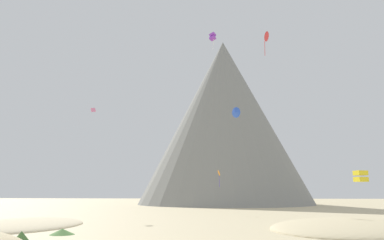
{
  "coord_description": "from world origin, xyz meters",
  "views": [
    {
      "loc": [
        5.9,
        -31.15,
        4.71
      ],
      "look_at": [
        0.35,
        43.9,
        18.75
      ],
      "focal_mm": 35.45,
      "sensor_mm": 36.0,
      "label": 1
    }
  ],
  "objects_px": {
    "kite_orange_low": "(219,173)",
    "bush_near_left": "(50,221)",
    "bush_mid_center": "(62,232)",
    "kite_yellow_low": "(361,176)",
    "kite_blue_mid": "(236,112)",
    "kite_pink_mid": "(93,110)",
    "bush_low_patch": "(21,236)",
    "kite_violet_high": "(213,37)",
    "kite_red_high": "(266,37)",
    "rock_massif": "(226,125)"
  },
  "relations": [
    {
      "from": "bush_low_patch",
      "to": "kite_orange_low",
      "type": "height_order",
      "value": "kite_orange_low"
    },
    {
      "from": "kite_violet_high",
      "to": "kite_blue_mid",
      "type": "distance_m",
      "value": 26.94
    },
    {
      "from": "bush_low_patch",
      "to": "kite_pink_mid",
      "type": "distance_m",
      "value": 46.75
    },
    {
      "from": "kite_red_high",
      "to": "bush_near_left",
      "type": "bearing_deg",
      "value": -46.13
    },
    {
      "from": "rock_massif",
      "to": "kite_violet_high",
      "type": "relative_size",
      "value": 16.43
    },
    {
      "from": "bush_low_patch",
      "to": "bush_mid_center",
      "type": "distance_m",
      "value": 5.65
    },
    {
      "from": "bush_mid_center",
      "to": "kite_pink_mid",
      "type": "relative_size",
      "value": 2.58
    },
    {
      "from": "bush_low_patch",
      "to": "rock_massif",
      "type": "height_order",
      "value": "rock_massif"
    },
    {
      "from": "bush_near_left",
      "to": "kite_orange_low",
      "type": "height_order",
      "value": "kite_orange_low"
    },
    {
      "from": "kite_red_high",
      "to": "bush_mid_center",
      "type": "bearing_deg",
      "value": -22.04
    },
    {
      "from": "bush_near_left",
      "to": "kite_violet_high",
      "type": "bearing_deg",
      "value": 54.08
    },
    {
      "from": "kite_yellow_low",
      "to": "kite_blue_mid",
      "type": "bearing_deg",
      "value": -151.85
    },
    {
      "from": "bush_near_left",
      "to": "bush_low_patch",
      "type": "bearing_deg",
      "value": -73.62
    },
    {
      "from": "rock_massif",
      "to": "kite_orange_low",
      "type": "xyz_separation_m",
      "value": [
        -2.55,
        -57.09,
        -19.94
      ]
    },
    {
      "from": "kite_orange_low",
      "to": "bush_low_patch",
      "type": "bearing_deg",
      "value": 144.03
    },
    {
      "from": "bush_near_left",
      "to": "rock_massif",
      "type": "height_order",
      "value": "rock_massif"
    },
    {
      "from": "bush_low_patch",
      "to": "kite_red_high",
      "type": "distance_m",
      "value": 48.24
    },
    {
      "from": "kite_orange_low",
      "to": "kite_red_high",
      "type": "bearing_deg",
      "value": -168.56
    },
    {
      "from": "kite_pink_mid",
      "to": "bush_near_left",
      "type": "bearing_deg",
      "value": -87.37
    },
    {
      "from": "bush_near_left",
      "to": "kite_blue_mid",
      "type": "xyz_separation_m",
      "value": [
        27.02,
        15.83,
        18.53
      ]
    },
    {
      "from": "bush_near_left",
      "to": "rock_massif",
      "type": "relative_size",
      "value": 0.02
    },
    {
      "from": "bush_low_patch",
      "to": "kite_orange_low",
      "type": "relative_size",
      "value": 0.42
    },
    {
      "from": "bush_low_patch",
      "to": "kite_yellow_low",
      "type": "bearing_deg",
      "value": 24.18
    },
    {
      "from": "rock_massif",
      "to": "kite_yellow_low",
      "type": "bearing_deg",
      "value": -78.93
    },
    {
      "from": "bush_mid_center",
      "to": "bush_near_left",
      "type": "bearing_deg",
      "value": 119.68
    },
    {
      "from": "bush_mid_center",
      "to": "kite_red_high",
      "type": "distance_m",
      "value": 44.66
    },
    {
      "from": "bush_mid_center",
      "to": "kite_blue_mid",
      "type": "relative_size",
      "value": 1.35
    },
    {
      "from": "bush_mid_center",
      "to": "kite_orange_low",
      "type": "xyz_separation_m",
      "value": [
        16.99,
        38.95,
        7.99
      ]
    },
    {
      "from": "kite_red_high",
      "to": "kite_orange_low",
      "type": "bearing_deg",
      "value": -126.7
    },
    {
      "from": "bush_near_left",
      "to": "kite_pink_mid",
      "type": "height_order",
      "value": "kite_pink_mid"
    },
    {
      "from": "bush_near_left",
      "to": "kite_violet_high",
      "type": "xyz_separation_m",
      "value": [
        22.67,
        31.3,
        40.16
      ]
    },
    {
      "from": "kite_violet_high",
      "to": "bush_near_left",
      "type": "bearing_deg",
      "value": 168.27
    },
    {
      "from": "bush_low_patch",
      "to": "kite_blue_mid",
      "type": "height_order",
      "value": "kite_blue_mid"
    },
    {
      "from": "kite_violet_high",
      "to": "kite_red_high",
      "type": "xyz_separation_m",
      "value": [
        9.5,
        -22.63,
        -9.86
      ]
    },
    {
      "from": "bush_mid_center",
      "to": "kite_violet_high",
      "type": "height_order",
      "value": "kite_violet_high"
    },
    {
      "from": "bush_mid_center",
      "to": "kite_red_high",
      "type": "relative_size",
      "value": 0.62
    },
    {
      "from": "kite_violet_high",
      "to": "kite_orange_low",
      "type": "bearing_deg",
      "value": -140.9
    },
    {
      "from": "kite_pink_mid",
      "to": "kite_orange_low",
      "type": "bearing_deg",
      "value": 3.18
    },
    {
      "from": "kite_yellow_low",
      "to": "kite_orange_low",
      "type": "bearing_deg",
      "value": -161.36
    },
    {
      "from": "bush_low_patch",
      "to": "kite_yellow_low",
      "type": "distance_m",
      "value": 41.88
    },
    {
      "from": "bush_low_patch",
      "to": "rock_massif",
      "type": "xyz_separation_m",
      "value": [
        21.27,
        101.41,
        27.79
      ]
    },
    {
      "from": "kite_pink_mid",
      "to": "bush_mid_center",
      "type": "bearing_deg",
      "value": -78.97
    },
    {
      "from": "kite_pink_mid",
      "to": "kite_red_high",
      "type": "bearing_deg",
      "value": -27.19
    },
    {
      "from": "bush_mid_center",
      "to": "kite_red_high",
      "type": "height_order",
      "value": "kite_red_high"
    },
    {
      "from": "rock_massif",
      "to": "kite_red_high",
      "type": "distance_m",
      "value": 75.65
    },
    {
      "from": "bush_low_patch",
      "to": "kite_yellow_low",
      "type": "relative_size",
      "value": 0.85
    },
    {
      "from": "bush_low_patch",
      "to": "kite_pink_mid",
      "type": "relative_size",
      "value": 1.41
    },
    {
      "from": "kite_violet_high",
      "to": "kite_blue_mid",
      "type": "bearing_deg",
      "value": -140.12
    },
    {
      "from": "kite_orange_low",
      "to": "bush_near_left",
      "type": "bearing_deg",
      "value": 125.47
    },
    {
      "from": "bush_mid_center",
      "to": "bush_near_left",
      "type": "distance_m",
      "value": 13.79
    }
  ]
}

